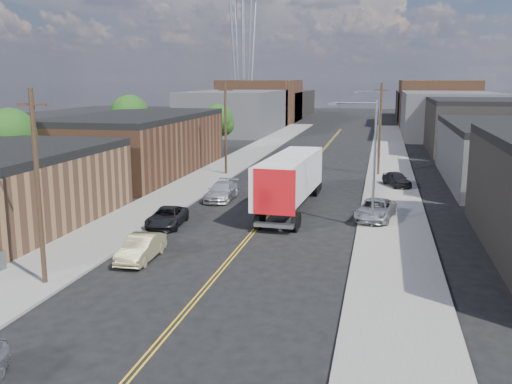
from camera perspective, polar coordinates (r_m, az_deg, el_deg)
The scene contains 26 objects.
ground at distance 76.04m, azimuth 6.00°, elevation 3.35°, with size 260.00×260.00×0.00m, color black.
centerline at distance 61.33m, azimuth 4.39°, elevation 1.47°, with size 0.32×120.00×0.01m, color gold.
sidewalk_left at distance 63.33m, azimuth -4.15°, elevation 1.85°, with size 5.00×140.00×0.15m, color slate.
sidewalk_right at distance 60.75m, azimuth 13.30°, elevation 1.17°, with size 5.00×140.00×0.15m, color slate.
warehouse_brown at distance 64.90m, azimuth -11.68°, elevation 4.75°, with size 12.00×26.00×6.60m.
industrial_right_c at distance 88.15m, azimuth 21.42°, elevation 6.21°, with size 14.00×22.00×7.60m.
skyline_left_a at distance 113.64m, azimuth -2.06°, elevation 8.05°, with size 16.00×30.00×8.00m, color #323234.
skyline_right_a at distance 110.64m, azimuth 18.61°, elevation 7.39°, with size 16.00×30.00×8.00m, color #323234.
skyline_left_b at distance 137.91m, azimuth 0.57°, elevation 9.05°, with size 16.00×26.00×10.00m, color #533321.
skyline_right_b at distance 135.45m, azimuth 17.56°, elevation 8.49°, with size 16.00×26.00×10.00m, color #533321.
skyline_left_c at distance 157.58m, azimuth 2.09°, elevation 8.78°, with size 16.00×40.00×7.00m, color black.
skyline_right_c at distance 155.43m, azimuth 16.91°, elevation 8.27°, with size 16.00×40.00×7.00m, color black.
streetlight_near at distance 40.18m, azimuth 11.21°, elevation 3.77°, with size 3.39×0.25×9.00m.
streetlight_far at distance 75.02m, azimuth 11.90°, elevation 7.16°, with size 3.39×0.25×9.00m.
utility_pole_left_near at distance 30.36m, azimuth -20.97°, elevation 0.48°, with size 1.60×0.26×10.00m.
utility_pole_left_far at distance 62.34m, azimuth -3.06°, elevation 6.41°, with size 1.60×0.26×10.00m.
utility_pole_right at distance 63.07m, azimuth 12.30°, elevation 6.22°, with size 1.60×0.26×10.00m.
tree_left_near at distance 55.55m, azimuth -23.33°, elevation 4.94°, with size 4.85×4.76×7.91m.
tree_left_mid at distance 77.14m, azimuth -12.47°, elevation 7.36°, with size 5.10×5.04×8.37m.
tree_left_far at distance 80.25m, azimuth -3.78°, elevation 7.08°, with size 4.35×4.20×6.97m.
semi_truck at distance 46.62m, azimuth 3.75°, elevation 1.53°, with size 3.63×17.17×4.47m.
car_left_b at distance 34.00m, azimuth -11.43°, elevation -5.51°, with size 1.57×4.50×1.48m, color #968E62.
car_left_c at distance 41.39m, azimuth -8.90°, elevation -2.49°, with size 2.24×4.85×1.35m, color black.
car_left_d at distance 49.75m, azimuth -3.43°, elevation 0.08°, with size 2.17×5.34×1.55m, color #B9BCBF.
car_right_lot_a at distance 43.17m, azimuth 11.87°, elevation -1.73°, with size 2.45×5.31×1.48m, color #9EA0A3.
car_right_lot_c at distance 56.92m, azimuth 13.89°, elevation 1.27°, with size 1.67×4.14×1.41m, color black.
Camera 1 is at (8.42, -14.84, 10.45)m, focal length 40.00 mm.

